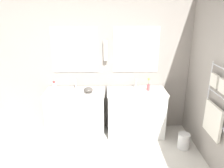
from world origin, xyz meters
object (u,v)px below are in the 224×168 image
at_px(vanity_right, 136,113).
at_px(amenity_bowl, 88,90).
at_px(waste_bin, 184,141).
at_px(toiletry_bottle, 54,88).
at_px(vanity_left, 76,114).
at_px(flower_vase, 149,85).

xyz_separation_m(vanity_right, amenity_bowl, (-0.84, -0.05, 0.47)).
bearing_deg(waste_bin, toiletry_bottle, 169.56).
xyz_separation_m(amenity_bowl, waste_bin, (1.58, -0.40, -0.76)).
distance_m(amenity_bowl, waste_bin, 1.80).
xyz_separation_m(vanity_right, waste_bin, (0.75, -0.45, -0.29)).
distance_m(vanity_left, waste_bin, 1.90).
bearing_deg(flower_vase, vanity_left, -178.19).
xyz_separation_m(vanity_left, vanity_right, (1.08, 0.00, 0.00)).
bearing_deg(vanity_right, vanity_left, 180.00).
height_order(vanity_left, vanity_right, same).
bearing_deg(waste_bin, flower_vase, 137.83).
relative_size(vanity_right, flower_vase, 4.42).
distance_m(vanity_right, flower_vase, 0.56).
bearing_deg(toiletry_bottle, amenity_bowl, 0.60).
bearing_deg(waste_bin, vanity_right, 149.05).
xyz_separation_m(amenity_bowl, flower_vase, (1.05, 0.09, 0.05)).
bearing_deg(vanity_right, flower_vase, 11.07).
height_order(vanity_left, waste_bin, vanity_left).
xyz_separation_m(vanity_right, flower_vase, (0.21, 0.04, 0.52)).
height_order(vanity_right, waste_bin, vanity_right).
bearing_deg(amenity_bowl, vanity_right, 3.08).
relative_size(amenity_bowl, flower_vase, 0.68).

